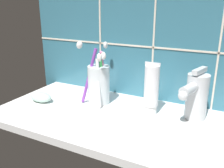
{
  "coord_description": "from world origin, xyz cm",
  "views": [
    {
      "loc": [
        24.34,
        -54.58,
        31.58
      ],
      "look_at": [
        -4.89,
        2.39,
        10.0
      ],
      "focal_mm": 40.0,
      "sensor_mm": 36.0,
      "label": 1
    }
  ],
  "objects_px": {
    "toothbrush_cup": "(99,83)",
    "toothpaste_tube": "(151,89)",
    "soap_bar": "(41,97)",
    "sink_faucet": "(196,95)"
  },
  "relations": [
    {
      "from": "soap_bar",
      "to": "sink_faucet",
      "type": "bearing_deg",
      "value": 12.36
    },
    {
      "from": "toothpaste_tube",
      "to": "sink_faucet",
      "type": "height_order",
      "value": "toothpaste_tube"
    },
    {
      "from": "toothbrush_cup",
      "to": "soap_bar",
      "type": "distance_m",
      "value": 0.18
    },
    {
      "from": "toothpaste_tube",
      "to": "sink_faucet",
      "type": "xyz_separation_m",
      "value": [
        0.11,
        0.02,
        -0.01
      ]
    },
    {
      "from": "toothbrush_cup",
      "to": "soap_bar",
      "type": "xyz_separation_m",
      "value": [
        -0.16,
        -0.07,
        -0.05
      ]
    },
    {
      "from": "toothpaste_tube",
      "to": "soap_bar",
      "type": "distance_m",
      "value": 0.34
    },
    {
      "from": "toothpaste_tube",
      "to": "soap_bar",
      "type": "bearing_deg",
      "value": -167.07
    },
    {
      "from": "toothbrush_cup",
      "to": "soap_bar",
      "type": "height_order",
      "value": "toothbrush_cup"
    },
    {
      "from": "toothpaste_tube",
      "to": "toothbrush_cup",
      "type": "bearing_deg",
      "value": -179.92
    },
    {
      "from": "toothbrush_cup",
      "to": "toothpaste_tube",
      "type": "distance_m",
      "value": 0.16
    }
  ]
}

